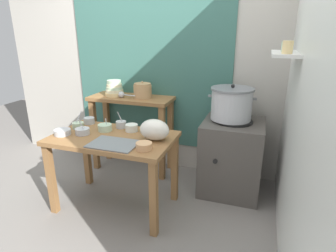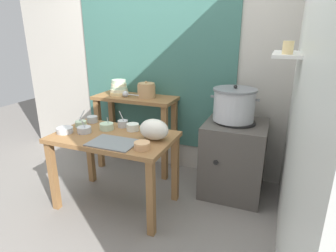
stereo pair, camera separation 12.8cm
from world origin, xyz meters
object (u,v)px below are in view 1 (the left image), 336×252
clay_pot (143,91)px  prep_bowl_0 (82,131)px  ladle (122,95)px  bowl_stack_enamel (114,89)px  stove_block (231,156)px  plastic_bag (154,130)px  steamer_pot (232,104)px  prep_bowl_2 (132,127)px  prep_bowl_5 (89,120)px  prep_bowl_1 (105,127)px  back_shelf_table (132,115)px  prep_bowl_3 (62,132)px  prep_bowl_7 (78,125)px  serving_tray (114,144)px  prep_table (113,147)px  prep_bowl_4 (144,146)px  prep_bowl_6 (121,124)px

clay_pot → prep_bowl_0: bearing=-106.8°
ladle → bowl_stack_enamel: bearing=155.6°
stove_block → bowl_stack_enamel: size_ratio=3.66×
plastic_bag → steamer_pot: bearing=47.7°
prep_bowl_2 → prep_bowl_5: 0.51m
prep_bowl_5 → steamer_pot: bearing=17.2°
prep_bowl_2 → stove_block: bearing=27.5°
plastic_bag → prep_bowl_1: 0.54m
back_shelf_table → plastic_bag: size_ratio=3.69×
prep_bowl_1 → prep_bowl_3: bearing=-145.0°
stove_block → ladle: bearing=177.2°
prep_bowl_3 → prep_bowl_1: bearing=35.0°
bowl_stack_enamel → prep_bowl_0: size_ratio=1.35×
prep_bowl_5 → prep_bowl_3: bearing=-97.6°
ladle → prep_bowl_1: size_ratio=2.27×
steamer_pot → prep_bowl_7: bearing=-157.0°
clay_pot → serving_tray: bearing=-81.5°
ladle → prep_bowl_5: 0.52m
prep_table → prep_bowl_7: (-0.42, 0.08, 0.14)m
clay_pot → serving_tray: size_ratio=0.51×
ladle → prep_bowl_5: bearing=-107.6°
stove_block → ladle: size_ratio=2.58×
prep_bowl_3 → clay_pot: bearing=65.0°
back_shelf_table → prep_bowl_1: bearing=-86.1°
stove_block → prep_bowl_3: stove_block is taller
prep_bowl_4 → prep_bowl_5: size_ratio=1.25×
prep_bowl_6 → prep_bowl_7: bearing=-158.1°
prep_table → steamer_pot: size_ratio=2.36×
bowl_stack_enamel → prep_bowl_0: (0.10, -0.81, -0.23)m
stove_block → prep_bowl_7: (-1.42, -0.57, 0.37)m
back_shelf_table → stove_block: 1.23m
stove_block → bowl_stack_enamel: bowl_stack_enamel is taller
prep_bowl_3 → prep_bowl_5: bearing=82.4°
steamer_pot → prep_bowl_6: size_ratio=2.78×
back_shelf_table → prep_bowl_4: size_ratio=7.34×
ladle → serving_tray: ladle is taller
steamer_pot → prep_bowl_0: 1.45m
prep_bowl_3 → prep_bowl_4: bearing=-5.0°
serving_tray → prep_bowl_2: (-0.00, 0.35, 0.03)m
bowl_stack_enamel → prep_bowl_6: bearing=-56.6°
back_shelf_table → prep_bowl_6: bearing=-74.6°
prep_bowl_1 → prep_bowl_5: 0.30m
clay_pot → serving_tray: clay_pot is taller
ladle → prep_bowl_2: ladle is taller
back_shelf_table → prep_bowl_2: (0.29, -0.60, 0.08)m
prep_bowl_0 → plastic_bag: bearing=7.0°
back_shelf_table → prep_bowl_6: back_shelf_table is taller
prep_bowl_0 → prep_bowl_6: bearing=48.0°
back_shelf_table → prep_bowl_1: back_shelf_table is taller
prep_bowl_6 → steamer_pot: bearing=23.4°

